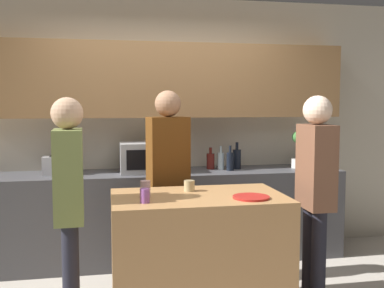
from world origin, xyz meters
The scene contains 17 objects.
back_wall centered at (0.00, 1.66, 1.54)m, with size 6.40×0.40×2.70m.
back_counter centered at (0.00, 1.39, 0.45)m, with size 3.60×0.62×0.91m.
kitchen_island centered at (0.06, 0.07, 0.47)m, with size 1.25×0.75×0.93m.
microwave centered at (-0.20, 1.39, 1.06)m, with size 0.52×0.39×0.30m.
toaster centered at (-1.06, 1.39, 1.00)m, with size 0.26×0.16×0.18m.
potted_plant centered at (1.41, 1.39, 1.10)m, with size 0.14×0.14×0.40m.
bottle_0 centered at (0.48, 1.50, 0.99)m, with size 0.08×0.08×0.23m.
bottle_1 centered at (0.58, 1.43, 1.00)m, with size 0.07×0.07×0.24m.
bottle_2 centered at (0.65, 1.35, 1.00)m, with size 0.07×0.07×0.26m.
bottle_3 centered at (0.76, 1.46, 1.01)m, with size 0.09×0.09×0.28m.
plate_on_island centered at (0.40, -0.10, 0.94)m, with size 0.26×0.26×0.01m.
cup_0 centered at (-0.32, 0.08, 0.99)m, with size 0.07×0.07×0.12m.
cup_1 centered at (-0.34, -0.10, 0.98)m, with size 0.07×0.07×0.10m.
cup_2 centered at (0.02, 0.23, 0.97)m, with size 0.08×0.08×0.08m.
person_left centered at (-0.84, 0.04, 0.97)m, with size 0.21×0.35×1.64m.
person_center centered at (0.96, 0.06, 0.98)m, with size 0.22×0.34×1.65m.
person_right centered at (-0.07, 0.71, 1.02)m, with size 0.37×0.26×1.70m.
Camera 1 is at (-0.58, -3.06, 1.60)m, focal length 42.00 mm.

